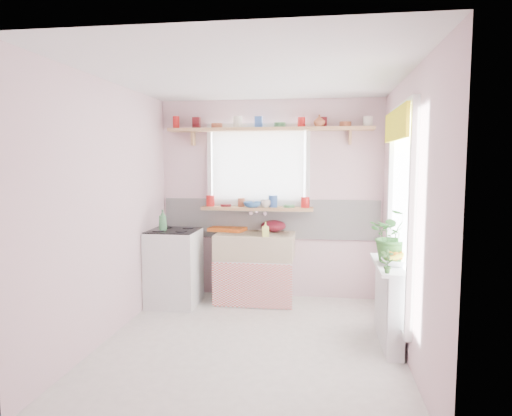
# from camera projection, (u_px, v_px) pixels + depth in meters

# --- Properties ---
(room) EXTENTS (3.20, 3.20, 3.20)m
(room) POSITION_uv_depth(u_px,v_px,m) (323.00, 194.00, 4.96)
(room) COLOR white
(room) RESTS_ON ground
(sink_unit) EXTENTS (0.95, 0.65, 1.11)m
(sink_unit) POSITION_uv_depth(u_px,v_px,m) (255.00, 267.00, 5.60)
(sink_unit) COLOR white
(sink_unit) RESTS_ON ground
(cooker) EXTENTS (0.58, 0.58, 0.93)m
(cooker) POSITION_uv_depth(u_px,v_px,m) (174.00, 267.00, 5.49)
(cooker) COLOR white
(cooker) RESTS_ON ground
(radiator_ledge) EXTENTS (0.22, 0.95, 0.78)m
(radiator_ledge) POSITION_uv_depth(u_px,v_px,m) (389.00, 302.00, 4.32)
(radiator_ledge) COLOR white
(radiator_ledge) RESTS_ON ground
(windowsill) EXTENTS (1.40, 0.22, 0.04)m
(windowsill) POSITION_uv_depth(u_px,v_px,m) (257.00, 209.00, 5.71)
(windowsill) COLOR tan
(windowsill) RESTS_ON room
(pine_shelf) EXTENTS (2.52, 0.24, 0.04)m
(pine_shelf) POSITION_uv_depth(u_px,v_px,m) (269.00, 129.00, 5.58)
(pine_shelf) COLOR tan
(pine_shelf) RESTS_ON room
(shelf_crockery) EXTENTS (2.47, 0.11, 0.12)m
(shelf_crockery) POSITION_uv_depth(u_px,v_px,m) (267.00, 123.00, 5.58)
(shelf_crockery) COLOR red
(shelf_crockery) RESTS_ON pine_shelf
(sill_crockery) EXTENTS (1.35, 0.11, 0.12)m
(sill_crockery) POSITION_uv_depth(u_px,v_px,m) (256.00, 203.00, 5.71)
(sill_crockery) COLOR red
(sill_crockery) RESTS_ON windowsill
(dish_tray) EXTENTS (0.50, 0.41, 0.04)m
(dish_tray) POSITION_uv_depth(u_px,v_px,m) (228.00, 229.00, 5.81)
(dish_tray) COLOR #CF5312
(dish_tray) RESTS_ON sink_unit
(colander) EXTENTS (0.37, 0.37, 0.14)m
(colander) POSITION_uv_depth(u_px,v_px,m) (273.00, 226.00, 5.73)
(colander) COLOR #5C0F1C
(colander) RESTS_ON sink_unit
(jade_plant) EXTENTS (0.47, 0.41, 0.52)m
(jade_plant) POSITION_uv_depth(u_px,v_px,m) (394.00, 235.00, 4.31)
(jade_plant) COLOR #34712D
(jade_plant) RESTS_ON radiator_ledge
(fruit_bowl) EXTENTS (0.28, 0.28, 0.06)m
(fruit_bowl) POSITION_uv_depth(u_px,v_px,m) (396.00, 262.00, 4.18)
(fruit_bowl) COLOR white
(fruit_bowl) RESTS_ON radiator_ledge
(herb_pot) EXTENTS (0.12, 0.09, 0.20)m
(herb_pot) POSITION_uv_depth(u_px,v_px,m) (387.00, 261.00, 3.89)
(herb_pot) COLOR #325F26
(herb_pot) RESTS_ON radiator_ledge
(soap_bottle_sink) EXTENTS (0.09, 0.09, 0.17)m
(soap_bottle_sink) POSITION_uv_depth(u_px,v_px,m) (266.00, 229.00, 5.34)
(soap_bottle_sink) COLOR #EFF26B
(soap_bottle_sink) RESTS_ON sink_unit
(sill_cup) EXTENTS (0.15, 0.15, 0.10)m
(sill_cup) POSITION_uv_depth(u_px,v_px,m) (266.00, 204.00, 5.63)
(sill_cup) COLOR beige
(sill_cup) RESTS_ON windowsill
(sill_bowl) EXTENTS (0.24, 0.24, 0.07)m
(sill_bowl) POSITION_uv_depth(u_px,v_px,m) (252.00, 205.00, 5.66)
(sill_bowl) COLOR #376DB4
(sill_bowl) RESTS_ON windowsill
(shelf_vase) EXTENTS (0.15, 0.15, 0.14)m
(shelf_vase) POSITION_uv_depth(u_px,v_px,m) (319.00, 121.00, 5.43)
(shelf_vase) COLOR #AC5A35
(shelf_vase) RESTS_ON pine_shelf
(cooker_bottle) EXTENTS (0.13, 0.13, 0.25)m
(cooker_bottle) POSITION_uv_depth(u_px,v_px,m) (163.00, 220.00, 5.35)
(cooker_bottle) COLOR #458B53
(cooker_bottle) RESTS_ON cooker
(fruit) EXTENTS (0.20, 0.14, 0.10)m
(fruit) POSITION_uv_depth(u_px,v_px,m) (396.00, 256.00, 4.18)
(fruit) COLOR orange
(fruit) RESTS_ON fruit_bowl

